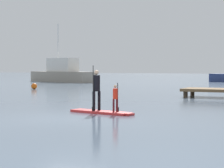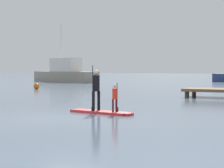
{
  "view_description": "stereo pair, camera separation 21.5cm",
  "coord_description": "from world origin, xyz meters",
  "px_view_note": "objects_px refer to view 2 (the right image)",
  "views": [
    {
      "loc": [
        8.47,
        -14.08,
        1.91
      ],
      "look_at": [
        0.05,
        3.87,
        1.15
      ],
      "focal_mm": 69.18,
      "sensor_mm": 36.0,
      "label": 1
    },
    {
      "loc": [
        8.66,
        -13.98,
        1.91
      ],
      "look_at": [
        0.05,
        3.87,
        1.15
      ],
      "focal_mm": 69.18,
      "sensor_mm": 36.0,
      "label": 2
    }
  ],
  "objects_px": {
    "paddleboard_near": "(101,112)",
    "mooring_buoy_near": "(36,86)",
    "paddler_child_solo": "(115,97)",
    "fishing_boat_white_large": "(65,73)",
    "paddler_adult": "(96,87)"
  },
  "relations": [
    {
      "from": "fishing_boat_white_large",
      "to": "paddler_child_solo",
      "type": "bearing_deg",
      "value": -55.18
    },
    {
      "from": "paddleboard_near",
      "to": "mooring_buoy_near",
      "type": "bearing_deg",
      "value": 133.0
    },
    {
      "from": "paddleboard_near",
      "to": "paddler_adult",
      "type": "relative_size",
      "value": 1.59
    },
    {
      "from": "paddler_child_solo",
      "to": "paddleboard_near",
      "type": "bearing_deg",
      "value": 169.35
    },
    {
      "from": "paddleboard_near",
      "to": "fishing_boat_white_large",
      "type": "bearing_deg",
      "value": 124.11
    },
    {
      "from": "mooring_buoy_near",
      "to": "paddler_adult",
      "type": "bearing_deg",
      "value": -47.47
    },
    {
      "from": "paddler_adult",
      "to": "fishing_boat_white_large",
      "type": "bearing_deg",
      "value": 123.81
    },
    {
      "from": "paddleboard_near",
      "to": "mooring_buoy_near",
      "type": "relative_size",
      "value": 5.78
    },
    {
      "from": "mooring_buoy_near",
      "to": "paddler_child_solo",
      "type": "bearing_deg",
      "value": -45.9
    },
    {
      "from": "paddler_child_solo",
      "to": "mooring_buoy_near",
      "type": "height_order",
      "value": "paddler_child_solo"
    },
    {
      "from": "paddleboard_near",
      "to": "paddler_adult",
      "type": "bearing_deg",
      "value": 169.6
    },
    {
      "from": "paddleboard_near",
      "to": "fishing_boat_white_large",
      "type": "height_order",
      "value": "fishing_boat_white_large"
    },
    {
      "from": "paddleboard_near",
      "to": "mooring_buoy_near",
      "type": "distance_m",
      "value": 20.94
    },
    {
      "from": "paddler_adult",
      "to": "paddler_child_solo",
      "type": "distance_m",
      "value": 1.04
    },
    {
      "from": "fishing_boat_white_large",
      "to": "paddleboard_near",
      "type": "bearing_deg",
      "value": -55.89
    }
  ]
}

